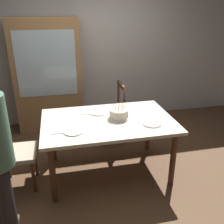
{
  "coord_description": "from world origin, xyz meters",
  "views": [
    {
      "loc": [
        -0.57,
        -2.77,
        2.06
      ],
      "look_at": [
        0.05,
        0.0,
        0.86
      ],
      "focal_mm": 40.37,
      "sensor_mm": 36.0,
      "label": 1
    }
  ],
  "objects_px": {
    "plate_near_celebrant": "(73,132)",
    "dining_table": "(108,126)",
    "chair_spindle_back": "(111,114)",
    "birthday_cake": "(119,114)",
    "plate_near_guest": "(152,124)",
    "plate_far_side": "(98,113)",
    "chair_upholstered": "(8,148)",
    "china_cabinet": "(48,76)"
  },
  "relations": [
    {
      "from": "birthday_cake",
      "to": "plate_near_guest",
      "type": "bearing_deg",
      "value": -37.31
    },
    {
      "from": "birthday_cake",
      "to": "plate_near_celebrant",
      "type": "xyz_separation_m",
      "value": [
        -0.59,
        -0.26,
        -0.05
      ]
    },
    {
      "from": "plate_near_celebrant",
      "to": "chair_upholstered",
      "type": "distance_m",
      "value": 0.81
    },
    {
      "from": "chair_spindle_back",
      "to": "dining_table",
      "type": "bearing_deg",
      "value": -104.58
    },
    {
      "from": "birthday_cake",
      "to": "chair_spindle_back",
      "type": "height_order",
      "value": "chair_spindle_back"
    },
    {
      "from": "birthday_cake",
      "to": "china_cabinet",
      "type": "bearing_deg",
      "value": 119.4
    },
    {
      "from": "birthday_cake",
      "to": "plate_far_side",
      "type": "relative_size",
      "value": 1.27
    },
    {
      "from": "plate_near_guest",
      "to": "chair_upholstered",
      "type": "distance_m",
      "value": 1.71
    },
    {
      "from": "chair_upholstered",
      "to": "birthday_cake",
      "type": "bearing_deg",
      "value": 2.36
    },
    {
      "from": "plate_near_celebrant",
      "to": "birthday_cake",
      "type": "bearing_deg",
      "value": 23.88
    },
    {
      "from": "dining_table",
      "to": "plate_far_side",
      "type": "relative_size",
      "value": 7.34
    },
    {
      "from": "plate_far_side",
      "to": "chair_spindle_back",
      "type": "distance_m",
      "value": 0.74
    },
    {
      "from": "dining_table",
      "to": "birthday_cake",
      "type": "distance_m",
      "value": 0.2
    },
    {
      "from": "plate_near_guest",
      "to": "plate_far_side",
      "type": "bearing_deg",
      "value": 140.05
    },
    {
      "from": "dining_table",
      "to": "plate_near_celebrant",
      "type": "xyz_separation_m",
      "value": [
        -0.44,
        -0.24,
        0.09
      ]
    },
    {
      "from": "plate_near_celebrant",
      "to": "plate_far_side",
      "type": "bearing_deg",
      "value": 52.49
    },
    {
      "from": "birthday_cake",
      "to": "chair_spindle_back",
      "type": "xyz_separation_m",
      "value": [
        0.08,
        0.82,
        -0.36
      ]
    },
    {
      "from": "china_cabinet",
      "to": "plate_near_guest",
      "type": "bearing_deg",
      "value": -56.11
    },
    {
      "from": "plate_far_side",
      "to": "china_cabinet",
      "type": "relative_size",
      "value": 0.12
    },
    {
      "from": "chair_upholstered",
      "to": "china_cabinet",
      "type": "height_order",
      "value": "china_cabinet"
    },
    {
      "from": "dining_table",
      "to": "birthday_cake",
      "type": "bearing_deg",
      "value": 9.24
    },
    {
      "from": "chair_upholstered",
      "to": "chair_spindle_back",
      "type": "bearing_deg",
      "value": 31.79
    },
    {
      "from": "dining_table",
      "to": "plate_far_side",
      "type": "height_order",
      "value": "plate_far_side"
    },
    {
      "from": "dining_table",
      "to": "chair_spindle_back",
      "type": "xyz_separation_m",
      "value": [
        0.22,
        0.85,
        -0.21
      ]
    },
    {
      "from": "plate_near_celebrant",
      "to": "dining_table",
      "type": "bearing_deg",
      "value": 28.06
    },
    {
      "from": "dining_table",
      "to": "plate_near_guest",
      "type": "relative_size",
      "value": 7.34
    },
    {
      "from": "chair_spindle_back",
      "to": "china_cabinet",
      "type": "height_order",
      "value": "china_cabinet"
    },
    {
      "from": "birthday_cake",
      "to": "plate_near_guest",
      "type": "distance_m",
      "value": 0.43
    },
    {
      "from": "birthday_cake",
      "to": "chair_upholstered",
      "type": "xyz_separation_m",
      "value": [
        -1.34,
        -0.06,
        -0.28
      ]
    },
    {
      "from": "plate_far_side",
      "to": "chair_upholstered",
      "type": "distance_m",
      "value": 1.17
    },
    {
      "from": "dining_table",
      "to": "plate_near_guest",
      "type": "distance_m",
      "value": 0.55
    },
    {
      "from": "plate_far_side",
      "to": "chair_spindle_back",
      "type": "height_order",
      "value": "chair_spindle_back"
    },
    {
      "from": "dining_table",
      "to": "chair_spindle_back",
      "type": "relative_size",
      "value": 1.7
    },
    {
      "from": "plate_far_side",
      "to": "plate_near_celebrant",
      "type": "bearing_deg",
      "value": -127.51
    },
    {
      "from": "dining_table",
      "to": "plate_near_guest",
      "type": "bearing_deg",
      "value": -26.04
    },
    {
      "from": "birthday_cake",
      "to": "plate_near_guest",
      "type": "xyz_separation_m",
      "value": [
        0.34,
        -0.26,
        -0.05
      ]
    },
    {
      "from": "dining_table",
      "to": "chair_spindle_back",
      "type": "height_order",
      "value": "chair_spindle_back"
    },
    {
      "from": "plate_near_guest",
      "to": "chair_upholstered",
      "type": "xyz_separation_m",
      "value": [
        -1.68,
        0.2,
        -0.23
      ]
    },
    {
      "from": "dining_table",
      "to": "plate_near_celebrant",
      "type": "distance_m",
      "value": 0.51
    },
    {
      "from": "chair_upholstered",
      "to": "china_cabinet",
      "type": "distance_m",
      "value": 1.71
    },
    {
      "from": "plate_near_guest",
      "to": "chair_spindle_back",
      "type": "relative_size",
      "value": 0.23
    },
    {
      "from": "plate_near_celebrant",
      "to": "plate_far_side",
      "type": "relative_size",
      "value": 1.0
    }
  ]
}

